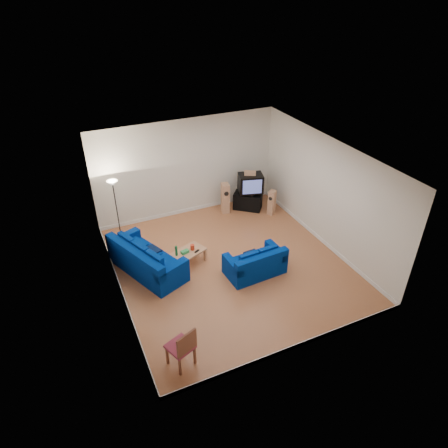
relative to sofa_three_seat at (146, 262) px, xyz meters
name	(u,v)px	position (x,y,z in m)	size (l,w,h in m)	color
room	(230,217)	(2.19, -0.66, 1.22)	(6.01, 6.51, 3.21)	brown
sofa_three_seat	(146,262)	(0.00, 0.00, 0.00)	(1.78, 2.49, 0.88)	navy
sofa_loveseat	(256,265)	(2.64, -1.30, -0.04)	(1.59, 0.95, 0.77)	navy
coffee_table	(186,254)	(1.09, -0.16, 0.02)	(1.23, 0.92, 0.40)	tan
bottle	(176,251)	(0.82, -0.17, 0.22)	(0.07, 0.07, 0.29)	#197233
tissue_box	(185,252)	(1.06, -0.17, 0.12)	(0.21, 0.12, 0.09)	green
red_canister	(192,247)	(1.31, -0.10, 0.15)	(0.11, 0.11, 0.16)	red
remote	(197,251)	(1.39, -0.23, 0.08)	(0.17, 0.05, 0.02)	black
tv_stand	(248,201)	(4.09, 1.93, -0.04)	(0.93, 0.52, 0.57)	black
av_receiver	(248,193)	(4.08, 1.91, 0.29)	(0.43, 0.35, 0.10)	black
television	(250,183)	(4.14, 1.89, 0.64)	(0.91, 0.77, 0.61)	black
centre_speaker	(250,173)	(4.11, 1.88, 1.01)	(0.38, 0.15, 0.13)	tan
speaker_left	(225,198)	(3.28, 2.03, 0.19)	(0.29, 0.35, 1.04)	tan
speaker_right	(272,202)	(4.64, 1.28, 0.10)	(0.32, 0.31, 0.86)	tan
floor_lamp	(114,191)	(-0.26, 2.04, 1.22)	(0.32, 0.32, 1.88)	black
dining_chair	(183,346)	(-0.12, -3.33, 0.24)	(0.63, 0.63, 1.01)	brown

